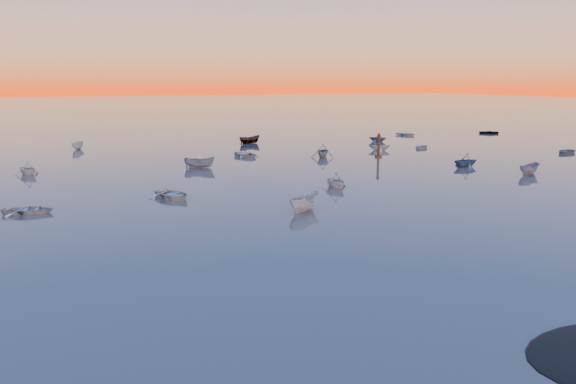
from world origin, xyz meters
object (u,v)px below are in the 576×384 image
boat_near_center (304,211)px  boat_near_left (173,198)px  channel_marker (379,147)px  boat_near_right (335,187)px

boat_near_center → boat_near_left: bearing=7.2°
boat_near_left → channel_marker: (32.14, 16.12, 1.37)m
boat_near_center → channel_marker: 34.60m
boat_near_left → boat_near_center: bearing=-66.4°
boat_near_right → channel_marker: 24.00m
boat_near_center → boat_near_right: (7.16, 7.83, 0.00)m
boat_near_center → boat_near_right: size_ratio=1.18×
channel_marker → boat_near_left: bearing=-153.4°
boat_near_left → boat_near_right: boat_near_right is taller
channel_marker → boat_near_right: bearing=-133.1°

